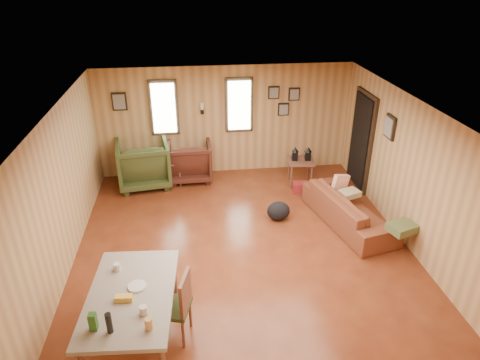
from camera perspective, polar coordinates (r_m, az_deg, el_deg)
The scene contains 11 objects.
room at distance 6.95m, azimuth 1.51°, elevation 0.76°, with size 5.54×6.04×2.44m.
sofa at distance 7.95m, azimuth 14.43°, elevation -3.11°, with size 2.07×0.60×0.81m, color brown.
recliner_brown at distance 9.38m, azimuth -6.75°, elevation 2.85°, with size 0.93×0.87×0.96m, color #461F15.
recliner_green at distance 9.25m, azimuth -12.79°, elevation 2.43°, with size 1.06×0.99×1.09m, color #37421E.
end_table at distance 9.27m, azimuth -9.56°, elevation 1.63°, with size 0.58×0.54×0.66m.
side_table at distance 9.15m, azimuth 8.14°, elevation 2.81°, with size 0.59×0.59×0.85m.
cooler at distance 8.98m, azimuth 8.05°, elevation -0.98°, with size 0.33×0.25×0.22m.
backpack at distance 7.95m, azimuth 5.15°, elevation -4.14°, with size 0.51×0.44×0.37m.
sofa_pillows at distance 7.77m, azimuth 17.08°, elevation -3.37°, with size 0.97×1.81×0.37m.
dining_table at distance 5.33m, azimuth -14.32°, elevation -15.15°, with size 1.10×1.71×1.08m.
dining_chair at distance 5.52m, azimuth -8.36°, elevation -15.94°, with size 0.53×0.53×0.96m.
Camera 1 is at (-0.78, -5.90, 4.26)m, focal length 32.00 mm.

